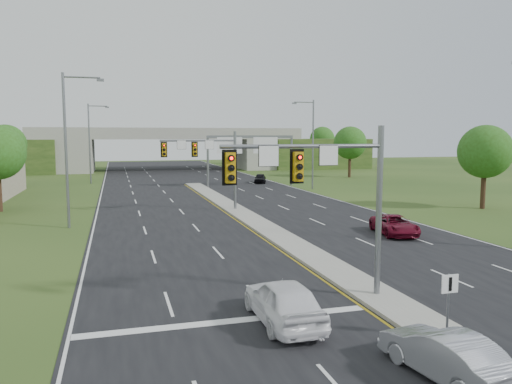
{
  "coord_description": "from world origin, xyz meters",
  "views": [
    {
      "loc": [
        -10.16,
        -17.74,
        6.58
      ],
      "look_at": [
        -1.48,
        12.96,
        3.0
      ],
      "focal_mm": 35.0,
      "sensor_mm": 36.0,
      "label": 1
    }
  ],
  "objects_px": {
    "signal_mast_near": "(328,184)",
    "sign_gantry": "(250,147)",
    "car_far_a": "(395,225)",
    "overpass": "(169,152)",
    "car_silver": "(445,354)",
    "car_far_c": "(260,178)",
    "signal_mast_far": "(210,158)",
    "car_white": "(283,301)",
    "keep_right_sign": "(449,295)"
  },
  "relations": [
    {
      "from": "car_white",
      "to": "car_far_c",
      "type": "bearing_deg",
      "value": -105.68
    },
    {
      "from": "signal_mast_near",
      "to": "car_far_a",
      "type": "bearing_deg",
      "value": 48.95
    },
    {
      "from": "sign_gantry",
      "to": "car_silver",
      "type": "distance_m",
      "value": 52.44
    },
    {
      "from": "car_silver",
      "to": "car_far_c",
      "type": "xyz_separation_m",
      "value": [
        11.09,
        56.01,
        -0.0
      ]
    },
    {
      "from": "car_white",
      "to": "car_silver",
      "type": "relative_size",
      "value": 1.17
    },
    {
      "from": "signal_mast_far",
      "to": "signal_mast_near",
      "type": "bearing_deg",
      "value": -90.0
    },
    {
      "from": "sign_gantry",
      "to": "car_far_a",
      "type": "height_order",
      "value": "sign_gantry"
    },
    {
      "from": "car_far_a",
      "to": "keep_right_sign",
      "type": "bearing_deg",
      "value": -106.64
    },
    {
      "from": "overpass",
      "to": "car_far_a",
      "type": "bearing_deg",
      "value": -83.57
    },
    {
      "from": "car_white",
      "to": "car_far_c",
      "type": "height_order",
      "value": "car_white"
    },
    {
      "from": "car_silver",
      "to": "car_far_a",
      "type": "bearing_deg",
      "value": -126.64
    },
    {
      "from": "car_far_a",
      "to": "car_far_c",
      "type": "bearing_deg",
      "value": 96.71
    },
    {
      "from": "signal_mast_far",
      "to": "keep_right_sign",
      "type": "xyz_separation_m",
      "value": [
        2.26,
        -29.45,
        -3.21
      ]
    },
    {
      "from": "sign_gantry",
      "to": "car_far_c",
      "type": "distance_m",
      "value": 6.93
    },
    {
      "from": "signal_mast_near",
      "to": "overpass",
      "type": "bearing_deg",
      "value": 88.38
    },
    {
      "from": "signal_mast_near",
      "to": "keep_right_sign",
      "type": "xyz_separation_m",
      "value": [
        2.26,
        -4.45,
        -3.21
      ]
    },
    {
      "from": "keep_right_sign",
      "to": "car_far_c",
      "type": "distance_m",
      "value": 54.72
    },
    {
      "from": "car_silver",
      "to": "keep_right_sign",
      "type": "bearing_deg",
      "value": -137.55
    },
    {
      "from": "car_far_a",
      "to": "car_far_c",
      "type": "height_order",
      "value": "car_far_c"
    },
    {
      "from": "signal_mast_far",
      "to": "car_silver",
      "type": "height_order",
      "value": "signal_mast_far"
    },
    {
      "from": "sign_gantry",
      "to": "car_silver",
      "type": "bearing_deg",
      "value": -99.21
    },
    {
      "from": "sign_gantry",
      "to": "car_silver",
      "type": "height_order",
      "value": "sign_gantry"
    },
    {
      "from": "overpass",
      "to": "car_silver",
      "type": "height_order",
      "value": "overpass"
    },
    {
      "from": "car_white",
      "to": "car_silver",
      "type": "bearing_deg",
      "value": 119.99
    },
    {
      "from": "signal_mast_near",
      "to": "sign_gantry",
      "type": "bearing_deg",
      "value": 78.75
    },
    {
      "from": "signal_mast_near",
      "to": "car_silver",
      "type": "height_order",
      "value": "signal_mast_near"
    },
    {
      "from": "overpass",
      "to": "car_far_a",
      "type": "distance_m",
      "value": 69.09
    },
    {
      "from": "keep_right_sign",
      "to": "sign_gantry",
      "type": "height_order",
      "value": "sign_gantry"
    },
    {
      "from": "signal_mast_near",
      "to": "sign_gantry",
      "type": "relative_size",
      "value": 0.6
    },
    {
      "from": "sign_gantry",
      "to": "overpass",
      "type": "relative_size",
      "value": 0.14
    },
    {
      "from": "signal_mast_near",
      "to": "car_far_a",
      "type": "xyz_separation_m",
      "value": [
        9.99,
        11.47,
        -4.06
      ]
    },
    {
      "from": "sign_gantry",
      "to": "car_far_a",
      "type": "distance_m",
      "value": 33.85
    },
    {
      "from": "signal_mast_far",
      "to": "car_far_a",
      "type": "distance_m",
      "value": 17.3
    },
    {
      "from": "overpass",
      "to": "car_far_c",
      "type": "bearing_deg",
      "value": -72.92
    },
    {
      "from": "signal_mast_far",
      "to": "car_silver",
      "type": "relative_size",
      "value": 1.74
    },
    {
      "from": "keep_right_sign",
      "to": "car_silver",
      "type": "height_order",
      "value": "keep_right_sign"
    },
    {
      "from": "signal_mast_far",
      "to": "car_silver",
      "type": "bearing_deg",
      "value": -88.94
    },
    {
      "from": "overpass",
      "to": "car_far_a",
      "type": "height_order",
      "value": "overpass"
    },
    {
      "from": "signal_mast_near",
      "to": "car_far_c",
      "type": "height_order",
      "value": "signal_mast_near"
    },
    {
      "from": "car_far_a",
      "to": "car_far_c",
      "type": "distance_m",
      "value": 38.0
    },
    {
      "from": "overpass",
      "to": "car_far_c",
      "type": "xyz_separation_m",
      "value": [
        9.41,
        -30.63,
        -2.87
      ]
    },
    {
      "from": "signal_mast_far",
      "to": "car_white",
      "type": "distance_m",
      "value": 26.96
    },
    {
      "from": "signal_mast_near",
      "to": "car_far_a",
      "type": "distance_m",
      "value": 15.75
    },
    {
      "from": "sign_gantry",
      "to": "car_white",
      "type": "relative_size",
      "value": 2.46
    },
    {
      "from": "overpass",
      "to": "sign_gantry",
      "type": "bearing_deg",
      "value": -79.21
    },
    {
      "from": "signal_mast_near",
      "to": "car_far_a",
      "type": "relative_size",
      "value": 1.5
    },
    {
      "from": "signal_mast_near",
      "to": "overpass",
      "type": "xyz_separation_m",
      "value": [
        2.26,
        80.07,
        -1.17
      ]
    },
    {
      "from": "signal_mast_near",
      "to": "car_silver",
      "type": "distance_m",
      "value": 7.74
    },
    {
      "from": "signal_mast_near",
      "to": "car_far_a",
      "type": "height_order",
      "value": "signal_mast_near"
    },
    {
      "from": "overpass",
      "to": "signal_mast_far",
      "type": "bearing_deg",
      "value": -92.35
    }
  ]
}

